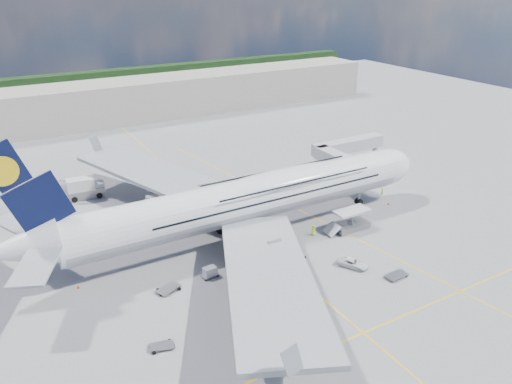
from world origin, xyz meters
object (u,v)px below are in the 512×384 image
catering_truck_inner (165,204)px  crew_nose (382,192)px  service_van (353,263)px  cone_wing_right_outer (248,307)px  dolly_nose_near (297,257)px  crew_van (313,230)px  crew_tug (252,282)px  baggage_tug (258,288)px  cargo_loader (350,223)px  dolly_back (162,346)px  jet_bridge (345,152)px  cone_nose (388,203)px  cone_wing_left_inner (180,223)px  cone_tail (78,286)px  cone_wing_right_inner (239,278)px  airliner (249,199)px  dolly_row_b (210,272)px  dolly_nose_far (396,275)px  dolly_row_c (283,319)px  catering_truck_outer (85,189)px  crew_loader (333,225)px  crew_wing (245,260)px  cone_wing_left_outer (157,196)px  dolly_row_a (168,289)px

catering_truck_inner → crew_nose: (41.48, -14.42, -1.11)m
service_van → cone_wing_right_outer: size_ratio=8.48×
dolly_nose_near → crew_van: bearing=22.7°
dolly_nose_near → crew_tug: bearing=-177.2°
crew_nose → baggage_tug: bearing=-174.4°
cargo_loader → crew_van: bearing=168.3°
dolly_back → jet_bridge: bearing=47.0°
dolly_back → cone_nose: size_ratio=6.61×
cone_wing_left_inner → cone_tail: 23.29m
catering_truck_inner → cone_wing_right_inner: 26.99m
cone_tail → crew_nose: bearing=2.6°
airliner → dolly_row_b: (-11.62, -8.63, -5.99)m
dolly_back → cargo_loader: bearing=34.6°
airliner → cone_tail: size_ratio=136.07×
jet_bridge → cargo_loader: 22.93m
cargo_loader → dolly_nose_far: cargo_loader is taller
cargo_loader → baggage_tug: (-24.04, -8.69, -0.42)m
dolly_row_c → cone_wing_right_outer: size_ratio=5.20×
baggage_tug → catering_truck_outer: catering_truck_outer is taller
dolly_row_c → crew_van: size_ratio=1.54×
airliner → cone_wing_left_inner: airliner is taller
airliner → crew_nose: 32.34m
cone_wing_left_inner → cone_tail: bearing=-150.9°
jet_bridge → cone_wing_right_inner: bearing=-149.3°
dolly_nose_near → crew_loader: 12.41m
dolly_nose_far → cone_tail: bearing=150.1°
dolly_nose_far → crew_wing: 22.95m
cone_nose → cone_wing_right_inner: cone_wing_right_inner is taller
catering_truck_inner → service_van: size_ratio=1.53×
crew_van → jet_bridge: bearing=-62.8°
baggage_tug → catering_truck_inner: catering_truck_inner is taller
baggage_tug → cone_wing_left_inner: baggage_tug is taller
crew_wing → cone_wing_left_inner: crew_wing is taller
dolly_row_c → cone_wing_left_outer: 46.11m
airliner → baggage_tug: 18.49m
dolly_back → cone_tail: bearing=125.3°
cone_wing_left_outer → cone_wing_right_outer: (-2.05, -41.49, -0.04)m
dolly_row_a → cone_wing_left_inner: bearing=42.2°
dolly_back → catering_truck_inner: (13.63, 35.25, 1.60)m
dolly_row_b → crew_nose: 44.42m
cone_nose → cone_wing_left_inner: (-38.90, 12.46, 0.06)m
dolly_back → crew_wing: size_ratio=1.86×
dolly_back → cone_wing_right_inner: cone_wing_right_inner is taller
dolly_back → crew_loader: crew_loader is taller
crew_van → cone_wing_left_inner: size_ratio=3.02×
dolly_nose_near → crew_van: crew_van is taller
dolly_row_a → dolly_row_b: size_ratio=1.42×
dolly_back → crew_wing: 21.26m
dolly_row_c → dolly_nose_far: size_ratio=0.82×
cone_wing_right_outer → dolly_row_c: bearing=-59.3°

